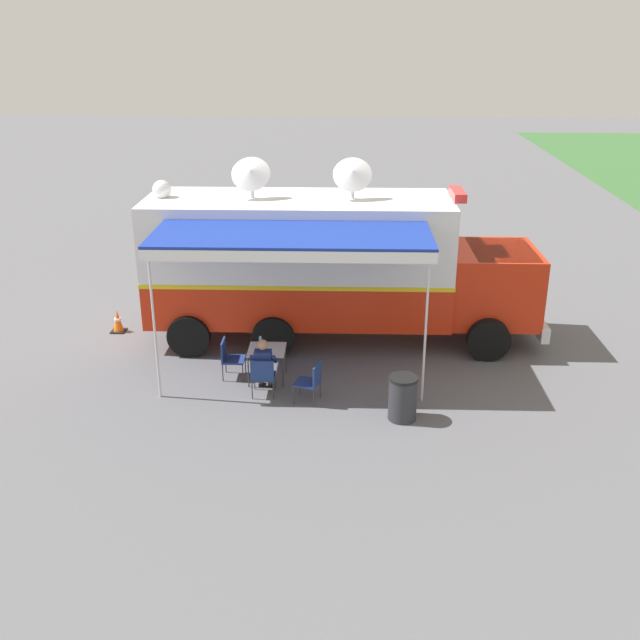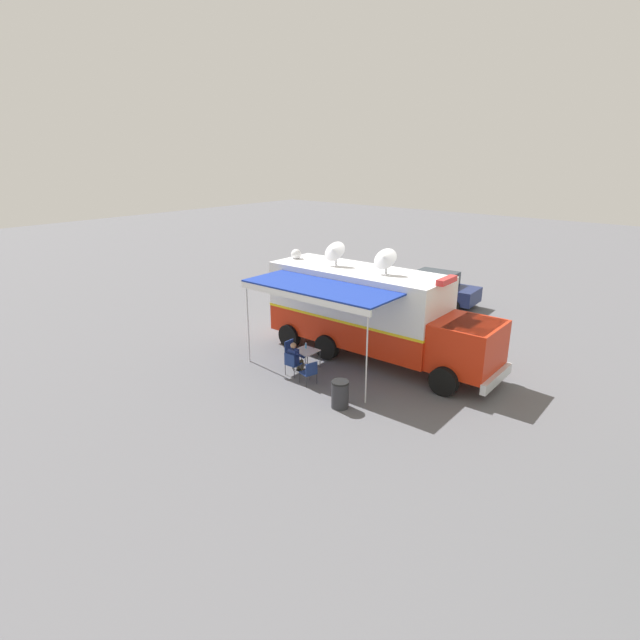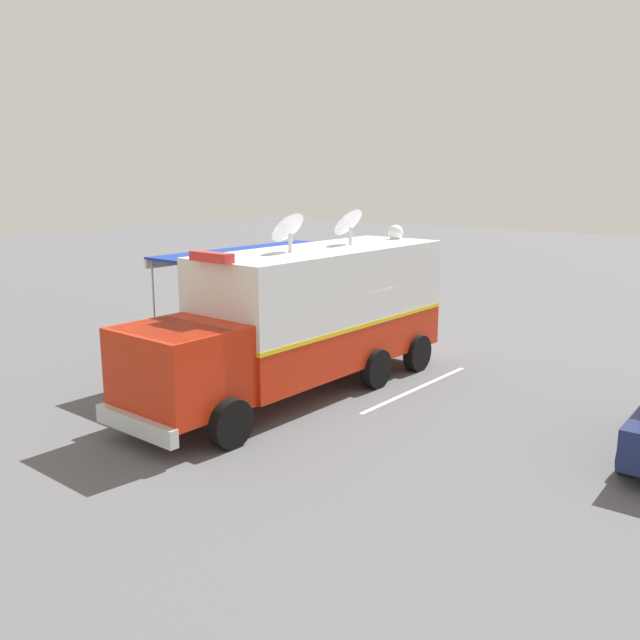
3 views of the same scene
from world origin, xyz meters
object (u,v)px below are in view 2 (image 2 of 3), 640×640
(trash_bin, at_px, (340,394))
(water_bottle, at_px, (306,346))
(folding_chair_beside_table, at_px, (291,350))
(traffic_cone, at_px, (276,322))
(folding_chair_at_table, at_px, (292,362))
(folding_chair_spare_by_truck, at_px, (310,371))
(car_behind_truck, at_px, (437,288))
(folding_table, at_px, (306,352))
(command_truck, at_px, (372,311))
(seated_responder, at_px, (295,357))

(trash_bin, bearing_deg, water_bottle, -120.42)
(folding_chair_beside_table, bearing_deg, traffic_cone, -127.06)
(folding_chair_at_table, xyz_separation_m, folding_chair_spare_by_truck, (0.18, 1.02, 0.00))
(trash_bin, xyz_separation_m, car_behind_truck, (-12.52, -3.11, 0.42))
(folding_table, height_order, folding_chair_spare_by_truck, folding_chair_spare_by_truck)
(command_truck, xyz_separation_m, traffic_cone, (-0.10, -5.39, -1.67))
(folding_table, distance_m, folding_chair_spare_by_truck, 1.43)
(water_bottle, bearing_deg, traffic_cone, -121.16)
(traffic_cone, bearing_deg, folding_table, 58.13)
(command_truck, distance_m, folding_table, 3.05)
(folding_chair_spare_by_truck, xyz_separation_m, seated_responder, (-0.37, -1.02, 0.14))
(traffic_cone, bearing_deg, car_behind_truck, 155.23)
(command_truck, relative_size, seated_responder, 7.62)
(trash_bin, height_order, car_behind_truck, car_behind_truck)
(folding_chair_spare_by_truck, relative_size, seated_responder, 0.70)
(folding_chair_at_table, bearing_deg, folding_chair_beside_table, -136.26)
(folding_chair_beside_table, distance_m, car_behind_truck, 10.85)
(command_truck, relative_size, folding_chair_at_table, 10.95)
(folding_table, distance_m, folding_chair_beside_table, 0.87)
(folding_chair_spare_by_truck, xyz_separation_m, trash_bin, (0.62, 1.83, -0.06))
(folding_chair_at_table, relative_size, folding_chair_spare_by_truck, 1.00)
(water_bottle, xyz_separation_m, seated_responder, (0.77, 0.16, -0.18))
(car_behind_truck, bearing_deg, command_truck, 10.23)
(folding_chair_beside_table, xyz_separation_m, traffic_cone, (-2.46, -3.26, -0.23))
(folding_chair_spare_by_truck, bearing_deg, folding_table, -133.72)
(seated_responder, relative_size, trash_bin, 1.37)
(folding_chair_at_table, height_order, trash_bin, trash_bin)
(folding_chair_beside_table, xyz_separation_m, car_behind_truck, (-10.83, 0.60, 0.37))
(folding_chair_beside_table, height_order, folding_chair_spare_by_truck, same)
(folding_chair_beside_table, height_order, car_behind_truck, car_behind_truck)
(folding_table, relative_size, folding_chair_spare_by_truck, 0.93)
(traffic_cone, bearing_deg, folding_chair_spare_by_truck, 55.45)
(water_bottle, relative_size, trash_bin, 0.25)
(folding_chair_at_table, relative_size, traffic_cone, 1.50)
(water_bottle, height_order, trash_bin, water_bottle)
(folding_chair_spare_by_truck, bearing_deg, folding_chair_at_table, -100.08)
(folding_chair_at_table, xyz_separation_m, car_behind_truck, (-11.72, -0.26, 0.37))
(folding_table, relative_size, seated_responder, 0.65)
(command_truck, relative_size, trash_bin, 10.47)
(traffic_cone, distance_m, car_behind_truck, 9.23)
(car_behind_truck, bearing_deg, folding_table, 1.33)
(car_behind_truck, bearing_deg, seated_responder, 1.27)
(car_behind_truck, bearing_deg, folding_chair_beside_table, -3.16)
(command_truck, bearing_deg, folding_chair_beside_table, -41.91)
(command_truck, height_order, trash_bin, command_truck)
(folding_table, bearing_deg, command_truck, 152.61)
(folding_table, bearing_deg, folding_chair_spare_by_truck, 46.28)
(command_truck, distance_m, seated_responder, 3.57)
(folding_chair_beside_table, height_order, seated_responder, seated_responder)
(command_truck, xyz_separation_m, folding_chair_beside_table, (2.37, -2.12, -1.43))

